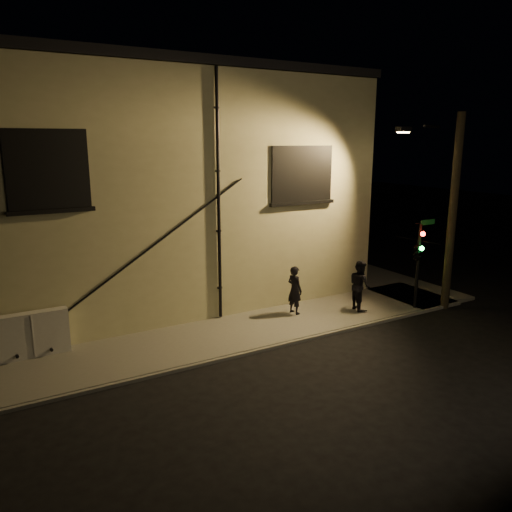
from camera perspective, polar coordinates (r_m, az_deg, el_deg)
ground at (r=16.25m, az=6.35°, el=-9.37°), size 90.00×90.00×0.00m
sidewalk at (r=20.29m, az=1.83°, el=-4.48°), size 21.00×16.00×0.12m
building at (r=21.95m, az=-14.14°, el=8.05°), size 16.20×12.23×8.80m
utility_cabinet at (r=15.75m, az=-24.23°, el=-8.20°), size 2.01×0.34×1.32m
pedestrian_a at (r=17.83m, az=4.44°, el=-3.89°), size 0.53×0.70×1.74m
pedestrian_b at (r=18.57m, az=11.79°, el=-3.29°), size 0.86×1.01×1.84m
traffic_signal at (r=18.78m, az=17.97°, el=0.55°), size 1.23×1.92×3.27m
streetlamp_pole at (r=19.42m, az=21.28°, el=5.16°), size 2.02×1.39×7.16m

